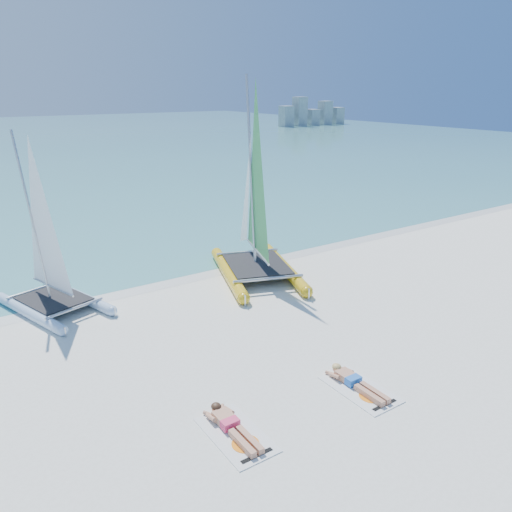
{
  "coord_description": "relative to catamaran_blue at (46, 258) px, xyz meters",
  "views": [
    {
      "loc": [
        -7.13,
        -10.39,
        6.71
      ],
      "look_at": [
        0.67,
        1.2,
        1.95
      ],
      "focal_mm": 35.0,
      "sensor_mm": 36.0,
      "label": 1
    }
  ],
  "objects": [
    {
      "name": "distant_skyline",
      "position": [
        58.09,
        56.69,
        0.24
      ],
      "size": [
        14.0,
        2.0,
        5.0
      ],
      "color": "#A0A9B0",
      "rests_on": "ground"
    },
    {
      "name": "catamaran_blue",
      "position": [
        0.0,
        0.0,
        0.0
      ],
      "size": [
        3.13,
        4.58,
        5.7
      ],
      "rotation": [
        0.0,
        0.0,
        0.3
      ],
      "color": "#ACC1E2",
      "rests_on": "ground"
    },
    {
      "name": "wet_sand_strip",
      "position": [
        4.38,
        0.19,
        -1.7
      ],
      "size": [
        140.0,
        1.4,
        0.01
      ],
      "primitive_type": "cube",
      "color": "silver",
      "rests_on": "ground"
    },
    {
      "name": "towel_b",
      "position": [
        4.86,
        -8.74,
        -1.69
      ],
      "size": [
        1.0,
        1.85,
        0.02
      ],
      "primitive_type": "cube",
      "color": "white",
      "rests_on": "ground"
    },
    {
      "name": "sunbather_b",
      "position": [
        4.86,
        -8.55,
        -1.58
      ],
      "size": [
        0.37,
        1.73,
        0.26
      ],
      "color": "tan",
      "rests_on": "towel_b"
    },
    {
      "name": "towel_a",
      "position": [
        1.61,
        -8.49,
        -1.69
      ],
      "size": [
        1.0,
        1.85,
        0.02
      ],
      "primitive_type": "cube",
      "color": "white",
      "rests_on": "ground"
    },
    {
      "name": "catamaran_yellow",
      "position": [
        7.19,
        -0.74,
        0.63
      ],
      "size": [
        4.22,
        5.96,
        7.39
      ],
      "rotation": [
        0.0,
        0.0,
        -0.33
      ],
      "color": "yellow",
      "rests_on": "ground"
    },
    {
      "name": "ground",
      "position": [
        4.38,
        -5.31,
        -1.7
      ],
      "size": [
        140.0,
        140.0,
        0.0
      ],
      "primitive_type": "plane",
      "color": "white",
      "rests_on": "ground"
    },
    {
      "name": "sunbather_a",
      "position": [
        1.61,
        -8.3,
        -1.58
      ],
      "size": [
        0.37,
        1.73,
        0.26
      ],
      "color": "tan",
      "rests_on": "towel_a"
    }
  ]
}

